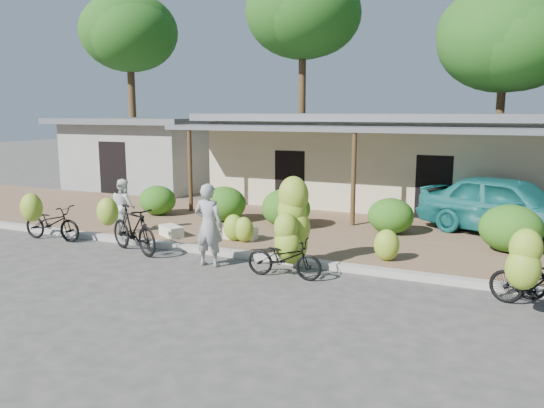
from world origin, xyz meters
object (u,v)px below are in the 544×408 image
Objects in this scene: tree_center_right at (501,37)px; bystander at (124,206)px; bike_far_left at (49,220)px; vendor at (209,225)px; tree_far_center at (300,11)px; bike_center at (289,235)px; tree_back_left at (127,31)px; sack_far at (171,231)px; bike_left at (131,227)px; bike_right at (532,276)px; sack_near at (241,233)px; teal_van at (509,206)px.

bystander is at bearing -122.13° from tree_center_right.
bike_far_left is 5.10m from vendor.
tree_far_center reaches higher than tree_center_right.
bike_far_left is 0.89× the size of bike_center.
tree_center_right is 4.22× the size of bike_center.
tree_back_left reaches higher than bystander.
bike_far_left reaches higher than sack_far.
tree_back_left is 17.37m from tree_center_right.
bike_left is at bearing 162.62° from bystander.
bike_right is 1.94× the size of sack_near.
bike_right is at bearing -97.74° from bike_center.
vendor reaches higher than bystander.
teal_van is (8.18, 3.86, 0.67)m from sack_far.
bike_center is 2.43× the size of sack_near.
tree_back_left is 4.45× the size of bike_center.
tree_back_left is 22.97m from bike_right.
bike_right is at bearing -71.27° from bike_left.
bike_center is at bearing -40.76° from tree_back_left.
tree_back_left reaches higher than tree_center_right.
tree_far_center is 15.39m from bystander.
sack_near is (3.50, -12.90, -7.95)m from tree_far_center.
bike_right is 0.35× the size of teal_van.
vendor is at bearing -36.89° from sack_far.
vendor reaches higher than sack_far.
tree_far_center reaches higher than bike_right.
tree_far_center is at bearing -7.56° from bike_far_left.
tree_back_left is at bearing 59.51° from bike_left.
bike_center is at bearing -69.01° from tree_far_center.
tree_center_right is 4.67× the size of vendor.
bike_right is (10.30, -15.17, -7.56)m from tree_far_center.
vendor reaches higher than sack_near.
bike_center is 1.86m from vendor.
sack_far is 0.40× the size of vendor.
bystander is (-8.80, -14.01, -5.71)m from tree_center_right.
bystander reaches higher than sack_far.
tree_back_left is 20.06m from teal_van.
bike_left is 0.97× the size of bike_center.
bike_center is at bearing -68.16° from bike_left.
vendor reaches higher than teal_van.
vendor is (2.29, -0.14, 0.29)m from bike_left.
tree_back_left reaches higher than sack_far.
bike_far_left is 2.46× the size of sack_far.
bystander is (-3.30, -0.62, 0.59)m from sack_near.
bystander reaches higher than bike_right.
tree_back_left is 5.59× the size of bike_right.
tree_back_left is 1.05× the size of tree_center_right.
bike_right is 7.18m from sack_near.
teal_van reaches higher than bystander.
tree_back_left reaches higher than bike_far_left.
bike_right reaches higher than sack_near.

